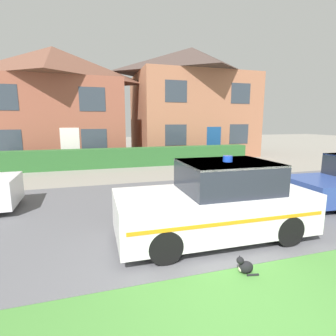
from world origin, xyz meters
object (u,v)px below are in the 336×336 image
Objects in this scene: cat at (245,266)px; police_car at (217,203)px; house_left at (56,104)px; house_right at (191,101)px.

police_car is at bearing -87.60° from cat.
house_left reaches higher than police_car.
house_left is 0.97× the size of house_right.
house_left is at bearing -177.37° from house_right.
cat is 0.04× the size of house_right.
police_car is 12.57× the size of cat.
house_right reaches higher than house_left.
house_left is (-4.38, 13.52, 2.79)m from police_car.
house_left is 9.34m from house_right.
police_car is at bearing -72.05° from house_left.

